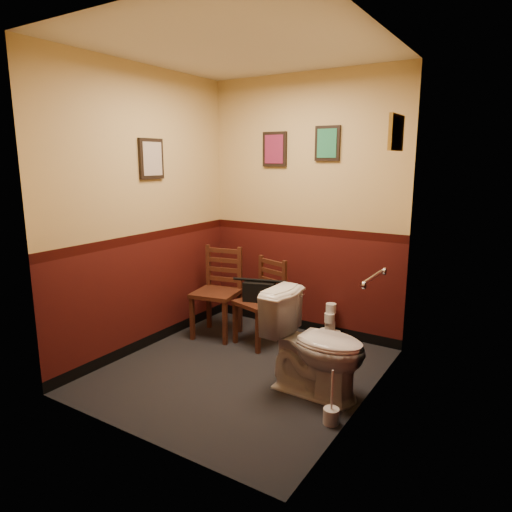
{
  "coord_description": "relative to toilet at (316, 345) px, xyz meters",
  "views": [
    {
      "loc": [
        2.11,
        -3.12,
        1.84
      ],
      "look_at": [
        0.0,
        0.25,
        1.0
      ],
      "focal_mm": 32.0,
      "sensor_mm": 36.0,
      "label": 1
    }
  ],
  "objects": [
    {
      "name": "framed_print_left",
      "position": [
        -1.8,
        0.11,
        1.44
      ],
      "size": [
        0.04,
        0.3,
        0.38
      ],
      "color": "black",
      "rests_on": "wall_left"
    },
    {
      "name": "framed_print_back_b",
      "position": [
        -0.47,
        1.19,
        1.59
      ],
      "size": [
        0.26,
        0.04,
        0.34
      ],
      "color": "black",
      "rests_on": "wall_back"
    },
    {
      "name": "toilet",
      "position": [
        0.0,
        0.0,
        0.0
      ],
      "size": [
        0.84,
        0.48,
        0.81
      ],
      "primitive_type": "imported",
      "rotation": [
        0.0,
        0.0,
        1.55
      ],
      "color": "white",
      "rests_on": "floor"
    },
    {
      "name": "wall_front",
      "position": [
        -0.72,
        -1.19,
        0.94
      ],
      "size": [
        2.2,
        0.0,
        2.7
      ],
      "primitive_type": "cube",
      "rotation": [
        -1.57,
        0.0,
        0.0
      ],
      "color": "#40100D",
      "rests_on": "ground"
    },
    {
      "name": "chair_right",
      "position": [
        -0.9,
        0.66,
        0.03
      ],
      "size": [
        0.5,
        0.5,
        0.87
      ],
      "rotation": [
        0.0,
        0.0,
        -0.29
      ],
      "color": "#431F14",
      "rests_on": "floor"
    },
    {
      "name": "grab_bar",
      "position": [
        0.35,
        0.26,
        0.54
      ],
      "size": [
        0.05,
        0.56,
        0.06
      ],
      "color": "silver",
      "rests_on": "wall_right"
    },
    {
      "name": "framed_print_back_a",
      "position": [
        -1.07,
        1.19,
        1.54
      ],
      "size": [
        0.28,
        0.04,
        0.36
      ],
      "color": "black",
      "rests_on": "wall_back"
    },
    {
      "name": "toilet_brush",
      "position": [
        0.29,
        -0.34,
        -0.34
      ],
      "size": [
        0.11,
        0.11,
        0.41
      ],
      "color": "silver",
      "rests_on": "floor"
    },
    {
      "name": "wall_right",
      "position": [
        0.38,
        0.01,
        0.94
      ],
      "size": [
        0.0,
        2.4,
        2.7
      ],
      "primitive_type": "cube",
      "rotation": [
        1.57,
        0.0,
        -1.57
      ],
      "color": "#40100D",
      "rests_on": "ground"
    },
    {
      "name": "tp_stack",
      "position": [
        -0.34,
        1.1,
        -0.24
      ],
      "size": [
        0.22,
        0.14,
        0.39
      ],
      "color": "silver",
      "rests_on": "floor"
    },
    {
      "name": "wall_left",
      "position": [
        -1.82,
        0.01,
        0.94
      ],
      "size": [
        0.0,
        2.4,
        2.7
      ],
      "primitive_type": "cube",
      "rotation": [
        1.57,
        0.0,
        1.57
      ],
      "color": "#40100D",
      "rests_on": "ground"
    },
    {
      "name": "chair_left",
      "position": [
        -1.41,
        0.6,
        0.07
      ],
      "size": [
        0.51,
        0.51,
        0.94
      ],
      "rotation": [
        0.0,
        0.0,
        0.18
      ],
      "color": "#431F14",
      "rests_on": "floor"
    },
    {
      "name": "handbag",
      "position": [
        -0.91,
        0.62,
        0.15
      ],
      "size": [
        0.34,
        0.24,
        0.23
      ],
      "rotation": [
        0.0,
        0.0,
        0.3
      ],
      "color": "black",
      "rests_on": "chair_right"
    },
    {
      "name": "ceiling",
      "position": [
        -0.72,
        0.01,
        2.29
      ],
      "size": [
        2.2,
        2.4,
        0.0
      ],
      "primitive_type": "cube",
      "rotation": [
        3.14,
        0.0,
        0.0
      ],
      "color": "silver",
      "rests_on": "ground"
    },
    {
      "name": "floor",
      "position": [
        -0.72,
        0.01,
        -0.41
      ],
      "size": [
        2.2,
        2.4,
        0.0
      ],
      "primitive_type": "cube",
      "color": "black",
      "rests_on": "ground"
    },
    {
      "name": "framed_print_right",
      "position": [
        0.36,
        0.61,
        1.64
      ],
      "size": [
        0.04,
        0.34,
        0.28
      ],
      "color": "olive",
      "rests_on": "wall_right"
    },
    {
      "name": "wall_back",
      "position": [
        -0.72,
        1.21,
        0.94
      ],
      "size": [
        2.2,
        0.0,
        2.7
      ],
      "primitive_type": "cube",
      "rotation": [
        1.57,
        0.0,
        0.0
      ],
      "color": "#40100D",
      "rests_on": "ground"
    }
  ]
}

